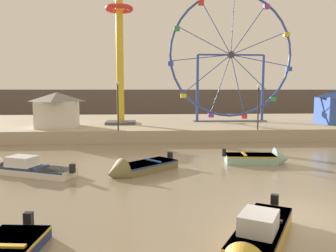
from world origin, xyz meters
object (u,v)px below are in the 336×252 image
carnival_booth_white_ticket (57,109)px  motorboat_white_red_stripe (15,168)px  motorboat_mustard_yellow (256,241)px  ferris_wheel_blue_frame (231,57)px  promenade_lamp_far (118,98)px  motorboat_olive_wood (135,169)px  promenade_lamp_near (258,100)px  motorboat_seafoam (262,158)px  drop_tower_yellow_tower (120,48)px

carnival_booth_white_ticket → motorboat_white_red_stripe: bearing=-87.9°
motorboat_mustard_yellow → ferris_wheel_blue_frame: size_ratio=0.35×
ferris_wheel_blue_frame → promenade_lamp_far: size_ratio=3.35×
motorboat_white_red_stripe → carnival_booth_white_ticket: (-0.98, 12.52, 2.34)m
ferris_wheel_blue_frame → carnival_booth_white_ticket: ferris_wheel_blue_frame is taller
carnival_booth_white_ticket → promenade_lamp_far: promenade_lamp_far is taller
motorboat_olive_wood → carnival_booth_white_ticket: 15.05m
carnival_booth_white_ticket → promenade_lamp_near: promenade_lamp_near is taller
motorboat_seafoam → motorboat_olive_wood: size_ratio=0.96×
ferris_wheel_blue_frame → drop_tower_yellow_tower: 11.35m
ferris_wheel_blue_frame → motorboat_white_red_stripe: bearing=-132.6°
drop_tower_yellow_tower → promenade_lamp_near: bearing=-25.7°
motorboat_olive_wood → ferris_wheel_blue_frame: bearing=-159.4°
motorboat_olive_wood → ferris_wheel_blue_frame: 21.08m
motorboat_white_red_stripe → motorboat_olive_wood: size_ratio=1.46×
motorboat_white_red_stripe → motorboat_olive_wood: (6.19, -0.49, -0.03)m
motorboat_seafoam → promenade_lamp_far: size_ratio=0.99×
motorboat_white_red_stripe → promenade_lamp_near: bearing=-126.4°
motorboat_white_red_stripe → drop_tower_yellow_tower: (4.34, 15.10, 7.94)m
carnival_booth_white_ticket → promenade_lamp_far: (5.52, -2.92, 0.99)m
drop_tower_yellow_tower → promenade_lamp_far: bearing=-88.0°
motorboat_mustard_yellow → promenade_lamp_far: promenade_lamp_far is taller
motorboat_white_red_stripe → drop_tower_yellow_tower: 17.60m
ferris_wheel_blue_frame → promenade_lamp_near: bearing=-86.4°
motorboat_seafoam → motorboat_olive_wood: (-7.31, -1.93, -0.03)m
motorboat_olive_wood → carnival_booth_white_ticket: bearing=-102.2°
motorboat_seafoam → carnival_booth_white_ticket: 18.38m
motorboat_mustard_yellow → promenade_lamp_far: (-5.04, 18.77, 3.28)m
motorboat_seafoam → ferris_wheel_blue_frame: 17.24m
ferris_wheel_blue_frame → drop_tower_yellow_tower: bearing=-171.0°
motorboat_olive_wood → motorboat_mustard_yellow: 9.32m
motorboat_olive_wood → carnival_booth_white_ticket: carnival_booth_white_ticket is taller
ferris_wheel_blue_frame → promenade_lamp_far: bearing=-146.5°
motorboat_mustard_yellow → drop_tower_yellow_tower: 26.05m
motorboat_white_red_stripe → drop_tower_yellow_tower: drop_tower_yellow_tower is taller
motorboat_white_red_stripe → ferris_wheel_blue_frame: size_ratio=0.45×
motorboat_olive_wood → ferris_wheel_blue_frame: (9.35, 17.37, 7.42)m
motorboat_seafoam → drop_tower_yellow_tower: (-9.15, 13.66, 7.95)m
motorboat_mustard_yellow → ferris_wheel_blue_frame: bearing=-161.6°
motorboat_seafoam → promenade_lamp_far: (-8.96, 8.16, 3.33)m
motorboat_mustard_yellow → promenade_lamp_far: 19.71m
motorboat_seafoam → drop_tower_yellow_tower: 18.26m
ferris_wheel_blue_frame → drop_tower_yellow_tower: (-11.19, -1.78, 0.55)m
motorboat_seafoam → motorboat_olive_wood: 7.56m
promenade_lamp_near → motorboat_white_red_stripe: bearing=-149.3°
promenade_lamp_far → carnival_booth_white_ticket: bearing=152.1°
motorboat_mustard_yellow → carnival_booth_white_ticket: carnival_booth_white_ticket is taller
motorboat_seafoam → motorboat_mustard_yellow: size_ratio=0.84×
motorboat_olive_wood → promenade_lamp_far: (-1.65, 10.09, 3.36)m
motorboat_seafoam → ferris_wheel_blue_frame: (2.04, 15.44, 7.39)m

